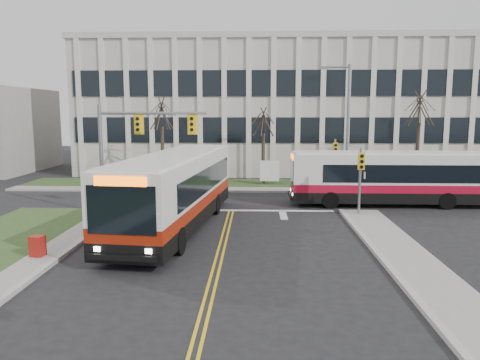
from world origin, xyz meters
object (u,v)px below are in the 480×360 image
(newspaper_box_red, at_px, (38,248))
(streetlight, at_px, (346,120))
(bus_main, at_px, (176,192))
(directory_sign, at_px, (270,171))
(bus_cross, at_px, (391,179))

(newspaper_box_red, bearing_deg, streetlight, 57.52)
(streetlight, relative_size, bus_main, 0.67)
(bus_main, bearing_deg, streetlight, 55.40)
(streetlight, height_order, directory_sign, streetlight)
(directory_sign, height_order, bus_main, bus_main)
(bus_cross, xyz_separation_m, newspaper_box_red, (-16.94, -11.49, -1.15))
(bus_cross, height_order, newspaper_box_red, bus_cross)
(streetlight, distance_m, directory_sign, 6.96)
(streetlight, xyz_separation_m, bus_cross, (1.78, -6.00, -3.57))
(newspaper_box_red, bearing_deg, bus_main, 57.42)
(directory_sign, bearing_deg, newspaper_box_red, -117.15)
(bus_cross, bearing_deg, bus_main, -63.10)
(streetlight, height_order, newspaper_box_red, streetlight)
(directory_sign, relative_size, bus_cross, 0.16)
(streetlight, bearing_deg, bus_cross, -73.50)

